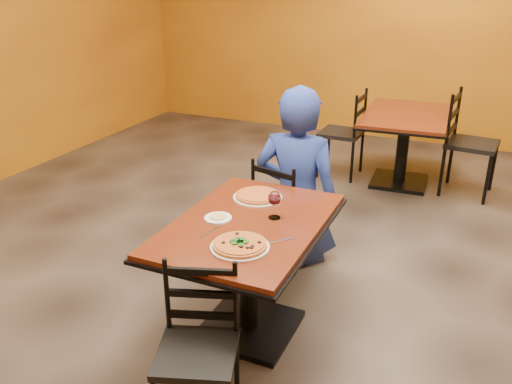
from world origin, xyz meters
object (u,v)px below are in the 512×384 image
at_px(table_main, 249,251).
at_px(plate_main, 240,247).
at_px(wine_glass, 275,204).
at_px(diner, 297,175).
at_px(chair_main_far, 286,212).
at_px(plate_far, 258,197).
at_px(side_plate, 218,218).
at_px(table_second, 404,132).
at_px(chair_second_left, 341,133).
at_px(chair_main_near, 197,355).
at_px(chair_second_right, 472,145).
at_px(pizza_far, 258,195).
at_px(pizza_main, 240,244).

height_order(table_main, plate_main, plate_main).
bearing_deg(wine_glass, diner, 101.41).
height_order(table_main, wine_glass, wine_glass).
xyz_separation_m(chair_main_far, plate_far, (0.00, -0.53, 0.33)).
xyz_separation_m(chair_main_far, side_plate, (-0.08, -0.90, 0.33)).
relative_size(table_second, chair_second_left, 1.37).
xyz_separation_m(chair_main_near, plate_far, (-0.17, 1.09, 0.34)).
bearing_deg(chair_main_far, chair_second_left, -72.23).
relative_size(plate_far, side_plate, 1.94).
xyz_separation_m(plate_main, wine_glass, (0.03, 0.41, 0.08)).
bearing_deg(chair_second_right, chair_main_near, 170.73).
bearing_deg(chair_second_left, plate_main, 7.27).
distance_m(chair_second_right, pizza_far, 2.82).
relative_size(chair_second_left, plate_far, 3.01).
bearing_deg(pizza_far, table_main, -74.73).
distance_m(table_main, table_second, 2.92).
bearing_deg(chair_second_right, diner, 154.72).
height_order(chair_second_left, side_plate, chair_second_left).
distance_m(chair_main_far, side_plate, 0.96).
bearing_deg(side_plate, pizza_far, 76.70).
relative_size(table_second, diner, 0.95).
bearing_deg(chair_second_left, plate_far, 4.75).
distance_m(chair_main_far, pizza_main, 1.23).
distance_m(plate_main, wine_glass, 0.42).
bearing_deg(chair_second_left, chair_second_right, 91.44).
bearing_deg(wine_glass, table_main, -137.08).
height_order(chair_main_near, plate_main, chair_main_near).
bearing_deg(table_second, pizza_main, -95.89).
relative_size(table_main, pizza_main, 4.33).
relative_size(table_main, chair_second_right, 1.21).
bearing_deg(wine_glass, chair_second_right, 71.03).
xyz_separation_m(table_second, chair_main_near, (-0.34, -3.65, -0.15)).
height_order(plate_far, wine_glass, wine_glass).
xyz_separation_m(chair_main_far, pizza_far, (0.00, -0.53, 0.34)).
bearing_deg(chair_main_far, side_plate, 98.50).
height_order(table_main, chair_second_left, chair_second_left).
distance_m(table_main, pizza_far, 0.40).
xyz_separation_m(table_second, pizza_main, (-0.33, -3.18, 0.21)).
relative_size(chair_main_near, diner, 0.61).
height_order(chair_second_left, plate_far, chair_second_left).
xyz_separation_m(chair_second_left, plate_far, (0.15, -2.56, 0.29)).
relative_size(chair_second_right, pizza_far, 3.64).
height_order(diner, pizza_far, diner).
xyz_separation_m(chair_second_right, pizza_far, (-1.16, -2.56, 0.26)).
bearing_deg(plate_far, wine_glass, -47.39).
height_order(table_main, side_plate, side_plate).
distance_m(table_main, side_plate, 0.27).
bearing_deg(table_second, diner, -104.43).
bearing_deg(plate_main, chair_main_far, 98.92).
bearing_deg(side_plate, chair_main_near, -70.48).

